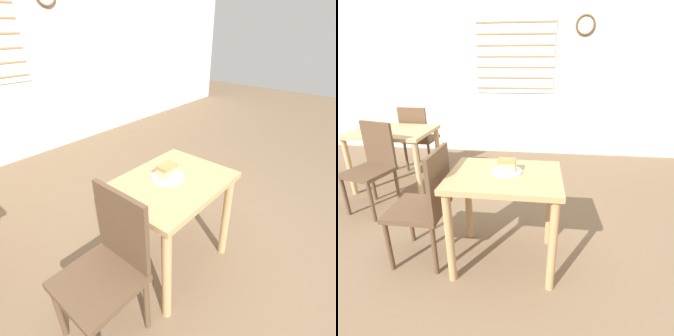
# 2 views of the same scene
# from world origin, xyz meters

# --- Properties ---
(ground_plane) EXTENTS (14.00, 14.00, 0.00)m
(ground_plane) POSITION_xyz_m (0.00, 0.00, 0.00)
(ground_plane) COLOR #7A6047
(dining_table_near) EXTENTS (0.81, 0.62, 0.76)m
(dining_table_near) POSITION_xyz_m (0.08, 0.24, 0.61)
(dining_table_near) COLOR tan
(dining_table_near) RESTS_ON ground_plane
(chair_near_window) EXTENTS (0.42, 0.42, 0.93)m
(chair_near_window) POSITION_xyz_m (-0.52, 0.20, 0.51)
(chair_near_window) COLOR brown
(chair_near_window) RESTS_ON ground_plane
(plate) EXTENTS (0.22, 0.22, 0.01)m
(plate) POSITION_xyz_m (0.10, 0.29, 0.76)
(plate) COLOR white
(plate) RESTS_ON dining_table_near
(cake_slice) EXTENTS (0.13, 0.08, 0.09)m
(cake_slice) POSITION_xyz_m (0.09, 0.29, 0.81)
(cake_slice) COLOR #E0C67F
(cake_slice) RESTS_ON plate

